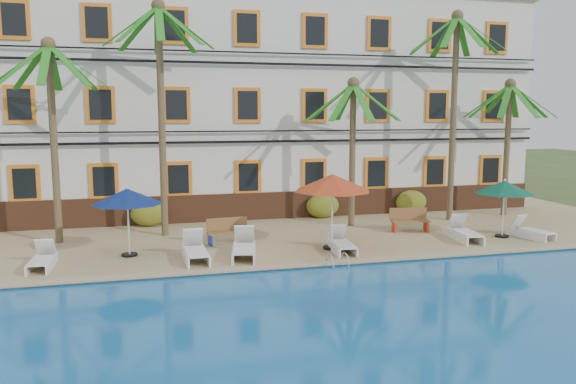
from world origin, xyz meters
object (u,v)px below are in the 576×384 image
object	(u,v)px
lounger_d	(341,243)
bench_left	(227,231)
umbrella_blue	(127,197)
lounger_e	(464,232)
palm_d	(454,89)
bench_right	(410,220)
umbrella_red	(332,183)
lounger_b	(195,251)
palm_c	(353,130)
lounger_c	(244,248)
palm_e	(508,127)
pool_ladder	(338,264)
lounger_f	(530,231)
umbrella_green	(505,188)
palm_a	(52,112)
lounger_a	(42,259)
palm_b	(161,89)

from	to	relation	value
lounger_d	bench_left	distance (m)	4.16
umbrella_blue	lounger_e	size ratio (longest dim) A/B	1.15
palm_d	bench_right	world-z (taller)	palm_d
umbrella_red	lounger_e	distance (m)	5.55
lounger_b	palm_c	bearing A→B (deg)	30.59
umbrella_blue	lounger_c	size ratio (longest dim) A/B	1.08
lounger_e	bench_left	size ratio (longest dim) A/B	1.30
palm_c	palm_e	distance (m)	7.70
palm_d	lounger_e	distance (m)	6.75
bench_right	pool_ladder	world-z (taller)	bench_right
umbrella_blue	lounger_f	bearing A→B (deg)	-3.60
lounger_d	lounger_e	distance (m)	5.01
bench_left	pool_ladder	xyz separation A→B (m)	(2.91, -3.65, -0.47)
lounger_b	bench_right	world-z (taller)	lounger_b
lounger_e	umbrella_green	bearing A→B (deg)	3.68
palm_d	umbrella_blue	bearing A→B (deg)	-167.11
palm_a	palm_d	world-z (taller)	palm_d
lounger_a	bench_left	xyz separation A→B (m)	(5.91, 1.81, 0.20)
palm_c	palm_d	distance (m)	4.95
palm_e	umbrella_red	size ratio (longest dim) A/B	2.31
palm_e	lounger_b	xyz separation A→B (m)	(-14.52, -4.58, -3.75)
palm_e	lounger_c	bearing A→B (deg)	-160.47
lounger_a	bench_left	world-z (taller)	bench_left
umbrella_green	lounger_b	size ratio (longest dim) A/B	1.10
lounger_c	bench_right	xyz separation A→B (m)	(7.08, 2.37, 0.16)
palm_a	palm_d	xyz separation A→B (m)	(16.05, 0.50, 0.98)
palm_e	lounger_e	xyz separation A→B (m)	(-4.62, -4.16, -3.76)
umbrella_red	lounger_e	size ratio (longest dim) A/B	1.34
palm_e	lounger_a	xyz separation A→B (m)	(-19.09, -4.36, -3.79)
palm_e	lounger_d	world-z (taller)	palm_e
lounger_f	palm_a	bearing A→B (deg)	168.38
palm_a	bench_right	xyz separation A→B (m)	(13.22, -1.33, -4.22)
palm_c	lounger_f	size ratio (longest dim) A/B	3.33
palm_b	lounger_e	world-z (taller)	palm_b
bench_right	palm_c	bearing A→B (deg)	137.21
palm_d	umbrella_red	distance (m)	8.48
palm_d	umbrella_green	size ratio (longest dim) A/B	4.03
palm_b	palm_c	bearing A→B (deg)	0.13
palm_b	lounger_b	distance (m)	6.67
umbrella_green	lounger_a	size ratio (longest dim) A/B	1.27
palm_c	lounger_f	bearing A→B (deg)	-34.18
lounger_b	lounger_f	distance (m)	12.54
palm_d	umbrella_red	xyz separation A→B (m)	(-6.77, -3.82, -3.38)
palm_c	palm_e	size ratio (longest dim) A/B	0.98
umbrella_green	palm_b	bearing A→B (deg)	164.25
palm_d	lounger_e	bearing A→B (deg)	-112.98
palm_b	palm_d	size ratio (longest dim) A/B	0.98
palm_e	lounger_e	size ratio (longest dim) A/B	3.10
umbrella_blue	pool_ladder	size ratio (longest dim) A/B	3.11
palm_b	lounger_d	xyz separation A→B (m)	(5.70, -4.10, -5.29)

